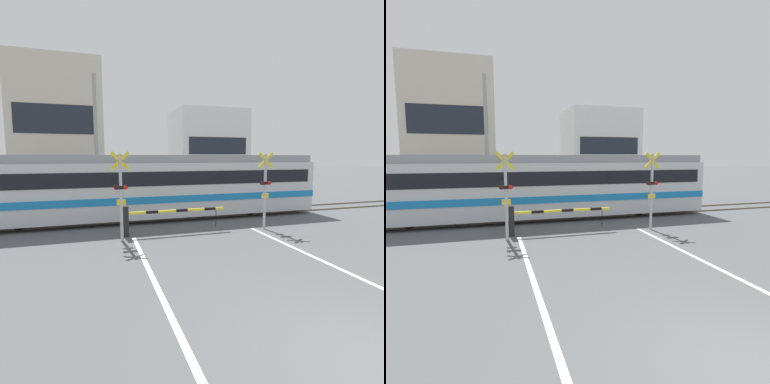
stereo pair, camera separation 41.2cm
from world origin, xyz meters
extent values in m
plane|color=#56595B|center=(0.00, 0.00, 0.00)|extent=(160.00, 160.00, 0.00)
cube|color=#6B6051|center=(0.00, 11.00, 0.04)|extent=(50.00, 0.10, 0.08)
cube|color=#6B6051|center=(0.00, 12.43, 0.04)|extent=(50.00, 0.10, 0.08)
cube|color=white|center=(-2.50, 2.14, 0.00)|extent=(0.14, 12.28, 0.01)
cube|color=white|center=(2.50, 2.14, 0.00)|extent=(0.14, 12.28, 0.01)
cube|color=silver|center=(-1.49, 11.72, 1.50)|extent=(17.49, 2.86, 2.55)
cube|color=gray|center=(-1.49, 11.72, 2.96)|extent=(17.31, 2.52, 0.36)
cube|color=#197AC6|center=(-1.49, 11.72, 1.12)|extent=(17.50, 2.92, 0.32)
cube|color=black|center=(-1.49, 11.72, 2.08)|extent=(16.79, 2.91, 0.64)
cylinder|color=black|center=(-6.91, 11.00, 0.38)|extent=(0.76, 0.12, 0.76)
cylinder|color=black|center=(-6.91, 12.43, 0.38)|extent=(0.76, 0.12, 0.76)
cylinder|color=black|center=(3.93, 11.00, 0.38)|extent=(0.76, 0.12, 0.76)
cylinder|color=black|center=(3.93, 12.43, 0.38)|extent=(0.76, 0.12, 0.76)
cube|color=black|center=(-2.75, 8.58, 0.59)|extent=(0.20, 0.20, 1.18)
cube|color=yellow|center=(-0.73, 8.58, 0.90)|extent=(4.05, 0.09, 0.09)
cube|color=black|center=(-1.74, 8.58, 0.90)|extent=(0.49, 0.10, 0.10)
cube|color=black|center=(-0.53, 8.58, 0.90)|extent=(0.49, 0.10, 0.10)
cube|color=black|center=(0.69, 8.58, 0.90)|extent=(0.49, 0.10, 0.10)
cylinder|color=black|center=(0.97, 8.58, 0.50)|extent=(0.02, 0.02, 0.72)
cube|color=black|center=(2.75, 14.23, 0.59)|extent=(0.20, 0.20, 1.18)
cube|color=yellow|center=(0.73, 14.23, 0.90)|extent=(4.05, 0.09, 0.09)
cube|color=black|center=(1.74, 14.23, 0.90)|extent=(0.49, 0.10, 0.10)
cube|color=black|center=(0.53, 14.23, 0.90)|extent=(0.49, 0.10, 0.10)
cube|color=black|center=(-0.69, 14.23, 0.90)|extent=(0.49, 0.10, 0.10)
cylinder|color=black|center=(-0.97, 14.23, 0.50)|extent=(0.02, 0.02, 0.72)
cylinder|color=#B2B2B7|center=(-2.95, 8.03, 1.58)|extent=(0.11, 0.11, 3.17)
cube|color=yellow|center=(-2.95, 8.03, 2.91)|extent=(0.68, 0.04, 0.68)
cube|color=yellow|center=(-2.95, 8.03, 2.91)|extent=(0.68, 0.04, 0.68)
cube|color=black|center=(-2.95, 8.03, 1.96)|extent=(0.44, 0.12, 0.12)
cylinder|color=#4C0C0C|center=(-3.12, 7.95, 1.96)|extent=(0.15, 0.03, 0.15)
cylinder|color=red|center=(-2.78, 7.95, 1.96)|extent=(0.15, 0.03, 0.15)
cube|color=yellow|center=(-2.95, 8.01, 1.43)|extent=(0.32, 0.03, 0.20)
cylinder|color=#B2B2B7|center=(2.95, 8.03, 1.58)|extent=(0.11, 0.11, 3.17)
cube|color=yellow|center=(2.95, 8.03, 2.91)|extent=(0.68, 0.04, 0.68)
cube|color=yellow|center=(2.95, 8.03, 2.91)|extent=(0.68, 0.04, 0.68)
cube|color=black|center=(2.95, 8.03, 1.96)|extent=(0.44, 0.12, 0.12)
cylinder|color=#4C0C0C|center=(2.78, 7.95, 1.96)|extent=(0.15, 0.03, 0.15)
cylinder|color=red|center=(3.12, 7.95, 1.96)|extent=(0.15, 0.03, 0.15)
cube|color=yellow|center=(2.95, 8.01, 1.43)|extent=(0.32, 0.03, 0.20)
cylinder|color=#33384C|center=(0.83, 17.44, 0.42)|extent=(0.13, 0.13, 0.83)
cylinder|color=#33384C|center=(0.97, 17.44, 0.42)|extent=(0.13, 0.13, 0.83)
cube|color=#386647|center=(0.90, 17.44, 1.16)|extent=(0.38, 0.22, 0.66)
sphere|color=tan|center=(0.90, 17.44, 1.61)|extent=(0.23, 0.23, 0.23)
cube|color=beige|center=(-6.38, 23.60, 5.22)|extent=(6.56, 5.41, 10.44)
cube|color=#1E232D|center=(-6.38, 20.88, 5.74)|extent=(5.51, 0.03, 2.09)
cube|color=white|center=(6.21, 23.60, 3.62)|extent=(6.22, 5.41, 7.23)
cube|color=#1E232D|center=(6.21, 20.88, 3.98)|extent=(5.23, 0.03, 1.45)
cylinder|color=gray|center=(-3.70, 16.73, 4.03)|extent=(0.22, 0.22, 8.06)
camera|label=1|loc=(-3.78, -2.91, 3.07)|focal=28.00mm
camera|label=2|loc=(-3.39, -3.03, 3.07)|focal=28.00mm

